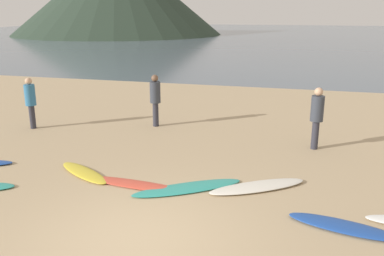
{
  "coord_description": "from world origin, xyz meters",
  "views": [
    {
      "loc": [
        2.62,
        -5.83,
        3.86
      ],
      "look_at": [
        -0.35,
        5.11,
        0.6
      ],
      "focal_mm": 38.26,
      "sensor_mm": 36.0,
      "label": 1
    }
  ],
  "objects_px": {
    "surfboard_2": "(84,173)",
    "person_1": "(317,113)",
    "surfboard_5": "(258,186)",
    "person_0": "(155,96)",
    "surfboard_3": "(136,184)",
    "surfboard_6": "(343,226)",
    "surfboard_4": "(188,188)",
    "person_2": "(30,99)"
  },
  "relations": [
    {
      "from": "surfboard_3",
      "to": "surfboard_5",
      "type": "distance_m",
      "value": 2.77
    },
    {
      "from": "person_1",
      "to": "surfboard_3",
      "type": "bearing_deg",
      "value": -88.63
    },
    {
      "from": "surfboard_4",
      "to": "person_2",
      "type": "height_order",
      "value": "person_2"
    },
    {
      "from": "surfboard_2",
      "to": "surfboard_4",
      "type": "xyz_separation_m",
      "value": [
        2.7,
        -0.18,
        -0.01
      ]
    },
    {
      "from": "person_0",
      "to": "surfboard_5",
      "type": "bearing_deg",
      "value": 1.38
    },
    {
      "from": "surfboard_2",
      "to": "surfboard_6",
      "type": "distance_m",
      "value": 6.02
    },
    {
      "from": "surfboard_2",
      "to": "surfboard_6",
      "type": "bearing_deg",
      "value": 20.31
    },
    {
      "from": "surfboard_4",
      "to": "person_0",
      "type": "distance_m",
      "value": 5.46
    },
    {
      "from": "person_0",
      "to": "surfboard_3",
      "type": "bearing_deg",
      "value": -26.7
    },
    {
      "from": "surfboard_4",
      "to": "surfboard_5",
      "type": "height_order",
      "value": "surfboard_5"
    },
    {
      "from": "surfboard_4",
      "to": "person_0",
      "type": "xyz_separation_m",
      "value": [
        -2.49,
        4.75,
        1.02
      ]
    },
    {
      "from": "surfboard_4",
      "to": "person_1",
      "type": "relative_size",
      "value": 1.43
    },
    {
      "from": "surfboard_4",
      "to": "surfboard_6",
      "type": "relative_size",
      "value": 1.29
    },
    {
      "from": "surfboard_2",
      "to": "person_0",
      "type": "xyz_separation_m",
      "value": [
        0.21,
        4.57,
        1.02
      ]
    },
    {
      "from": "surfboard_5",
      "to": "surfboard_6",
      "type": "distance_m",
      "value": 2.19
    },
    {
      "from": "person_1",
      "to": "person_2",
      "type": "xyz_separation_m",
      "value": [
        -9.21,
        -0.27,
        -0.04
      ]
    },
    {
      "from": "surfboard_4",
      "to": "surfboard_6",
      "type": "height_order",
      "value": "surfboard_6"
    },
    {
      "from": "person_1",
      "to": "surfboard_2",
      "type": "bearing_deg",
      "value": -99.85
    },
    {
      "from": "surfboard_2",
      "to": "person_1",
      "type": "relative_size",
      "value": 1.06
    },
    {
      "from": "surfboard_3",
      "to": "surfboard_2",
      "type": "bearing_deg",
      "value": 173.05
    },
    {
      "from": "surfboard_4",
      "to": "person_2",
      "type": "xyz_separation_m",
      "value": [
        -6.43,
        3.38,
        0.99
      ]
    },
    {
      "from": "surfboard_6",
      "to": "person_2",
      "type": "height_order",
      "value": "person_2"
    },
    {
      "from": "surfboard_6",
      "to": "person_1",
      "type": "xyz_separation_m",
      "value": [
        -0.44,
        4.57,
        1.02
      ]
    },
    {
      "from": "surfboard_6",
      "to": "surfboard_3",
      "type": "bearing_deg",
      "value": -176.85
    },
    {
      "from": "surfboard_4",
      "to": "surfboard_5",
      "type": "distance_m",
      "value": 1.58
    },
    {
      "from": "surfboard_3",
      "to": "person_1",
      "type": "height_order",
      "value": "person_1"
    },
    {
      "from": "surfboard_2",
      "to": "surfboard_5",
      "type": "distance_m",
      "value": 4.22
    },
    {
      "from": "surfboard_4",
      "to": "person_0",
      "type": "height_order",
      "value": "person_0"
    },
    {
      "from": "surfboard_2",
      "to": "surfboard_6",
      "type": "relative_size",
      "value": 0.96
    },
    {
      "from": "surfboard_3",
      "to": "surfboard_5",
      "type": "xyz_separation_m",
      "value": [
        2.71,
        0.58,
        0.02
      ]
    },
    {
      "from": "surfboard_5",
      "to": "person_2",
      "type": "xyz_separation_m",
      "value": [
        -7.94,
        2.93,
        0.97
      ]
    },
    {
      "from": "surfboard_3",
      "to": "person_1",
      "type": "relative_size",
      "value": 1.47
    },
    {
      "from": "surfboard_6",
      "to": "person_0",
      "type": "bearing_deg",
      "value": 148.45
    },
    {
      "from": "surfboard_4",
      "to": "surfboard_2",
      "type": "bearing_deg",
      "value": 141.64
    },
    {
      "from": "surfboard_4",
      "to": "person_1",
      "type": "height_order",
      "value": "person_1"
    },
    {
      "from": "surfboard_3",
      "to": "surfboard_4",
      "type": "distance_m",
      "value": 1.2
    },
    {
      "from": "surfboard_5",
      "to": "person_1",
      "type": "xyz_separation_m",
      "value": [
        1.27,
        3.21,
        1.01
      ]
    },
    {
      "from": "surfboard_5",
      "to": "person_0",
      "type": "xyz_separation_m",
      "value": [
        -4.01,
        4.3,
        1.01
      ]
    },
    {
      "from": "surfboard_5",
      "to": "person_0",
      "type": "distance_m",
      "value": 5.96
    },
    {
      "from": "surfboard_3",
      "to": "surfboard_6",
      "type": "relative_size",
      "value": 1.33
    },
    {
      "from": "person_0",
      "to": "person_2",
      "type": "height_order",
      "value": "person_0"
    },
    {
      "from": "person_0",
      "to": "person_1",
      "type": "height_order",
      "value": "person_1"
    }
  ]
}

